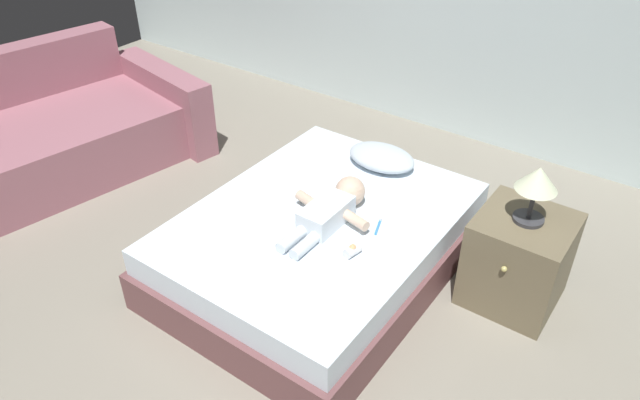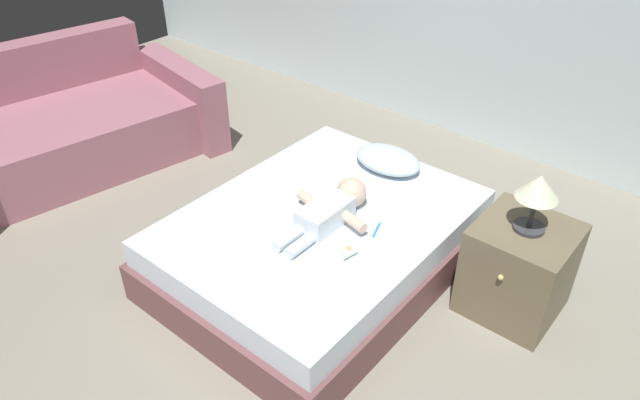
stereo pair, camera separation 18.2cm
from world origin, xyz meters
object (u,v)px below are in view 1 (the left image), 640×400
(baby, at_px, (332,209))
(couch, at_px, (50,135))
(pillow, at_px, (382,157))
(bed, at_px, (320,243))
(nightstand, at_px, (518,260))
(baby_bottle, at_px, (353,250))
(toothbrush, at_px, (378,226))
(lamp, at_px, (537,182))

(baby, xyz_separation_m, couch, (-2.33, -0.22, -0.18))
(pillow, height_order, baby, baby)
(bed, height_order, nightstand, nightstand)
(bed, xyz_separation_m, baby_bottle, (0.33, -0.18, 0.23))
(pillow, distance_m, baby, 0.64)
(couch, bearing_deg, nightstand, 11.11)
(baby, distance_m, baby_bottle, 0.32)
(bed, bearing_deg, toothbrush, 16.50)
(bed, bearing_deg, baby, 6.82)
(baby_bottle, bearing_deg, nightstand, 42.69)
(baby, height_order, toothbrush, baby)
(baby, bearing_deg, nightstand, 24.48)
(pillow, bearing_deg, lamp, -12.65)
(couch, relative_size, lamp, 6.80)
(bed, height_order, toothbrush, toothbrush)
(toothbrush, bearing_deg, baby, -160.72)
(couch, bearing_deg, lamp, 11.11)
(pillow, bearing_deg, toothbrush, -60.61)
(bed, bearing_deg, lamp, 23.28)
(couch, bearing_deg, bed, 5.34)
(baby, bearing_deg, lamp, 24.49)
(bed, relative_size, pillow, 4.06)
(nightstand, bearing_deg, pillow, 167.34)
(couch, xyz_separation_m, nightstand, (3.25, 0.64, -0.01))
(nightstand, xyz_separation_m, lamp, (0.00, 0.00, 0.49))
(bed, bearing_deg, nightstand, 23.28)
(nightstand, height_order, lamp, lamp)
(toothbrush, relative_size, nightstand, 0.26)
(pillow, height_order, lamp, lamp)
(baby, distance_m, lamp, 1.05)
(pillow, xyz_separation_m, couch, (-2.26, -0.86, -0.18))
(toothbrush, xyz_separation_m, couch, (-2.57, -0.30, -0.12))
(toothbrush, xyz_separation_m, nightstand, (0.67, 0.33, -0.14))
(baby, xyz_separation_m, nightstand, (0.92, 0.42, -0.20))
(toothbrush, bearing_deg, baby_bottle, -87.21)
(lamp, bearing_deg, toothbrush, -153.72)
(baby_bottle, bearing_deg, couch, -179.37)
(bed, distance_m, lamp, 1.22)
(baby_bottle, bearing_deg, pillow, 111.40)
(nightstand, distance_m, lamp, 0.49)
(couch, bearing_deg, toothbrush, 6.76)
(bed, relative_size, lamp, 5.59)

